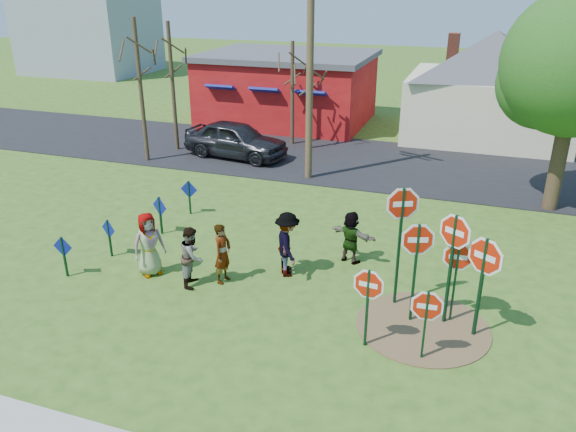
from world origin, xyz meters
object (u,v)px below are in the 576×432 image
at_px(stop_sign_a, 368,291).
at_px(stop_sign_c, 453,245).
at_px(person_b, 223,253).
at_px(suv, 236,139).
at_px(stop_sign_d, 457,263).
at_px(person_a, 149,244).
at_px(stop_sign_b, 402,217).
at_px(utility_pole, 310,60).

relative_size(stop_sign_a, stop_sign_c, 0.69).
relative_size(person_b, suv, 0.35).
bearing_deg(stop_sign_d, person_a, 177.03).
distance_m(stop_sign_b, suv, 13.91).
height_order(stop_sign_c, stop_sign_d, stop_sign_c).
bearing_deg(suv, person_a, -160.24).
height_order(stop_sign_b, person_b, stop_sign_b).
bearing_deg(person_b, suv, 29.53).
distance_m(stop_sign_b, person_a, 7.01).
distance_m(stop_sign_a, suv, 15.21).
bearing_deg(stop_sign_d, suv, 129.05).
distance_m(stop_sign_a, stop_sign_c, 2.36).
bearing_deg(person_b, utility_pole, 9.50).
bearing_deg(utility_pole, stop_sign_b, -60.05).
bearing_deg(utility_pole, suv, 157.14).
bearing_deg(utility_pole, stop_sign_a, -66.51).
xyz_separation_m(stop_sign_a, suv, (-8.73, 12.44, -0.55)).
distance_m(stop_sign_a, stop_sign_b, 2.29).
bearing_deg(stop_sign_d, stop_sign_b, 161.15).
xyz_separation_m(stop_sign_a, stop_sign_b, (0.35, 2.02, 1.02)).
height_order(person_a, suv, person_a).
height_order(stop_sign_a, stop_sign_b, stop_sign_b).
bearing_deg(stop_sign_b, stop_sign_d, -38.64).
height_order(person_b, suv, person_b).
xyz_separation_m(stop_sign_a, person_a, (-6.46, 1.35, -0.49)).
height_order(stop_sign_d, utility_pole, utility_pole).
xyz_separation_m(stop_sign_c, stop_sign_d, (0.14, 0.13, -0.52)).
height_order(stop_sign_d, person_a, stop_sign_d).
bearing_deg(stop_sign_b, suv, 106.03).
height_order(stop_sign_a, person_b, stop_sign_a).
bearing_deg(person_a, utility_pole, 25.53).
bearing_deg(stop_sign_a, suv, 131.77).
distance_m(stop_sign_c, utility_pole, 11.47).
height_order(person_a, person_b, person_a).
height_order(stop_sign_d, person_b, stop_sign_d).
xyz_separation_m(stop_sign_d, person_b, (-6.10, -0.05, -0.73)).
xyz_separation_m(suv, utility_pole, (4.07, -1.71, 3.96)).
distance_m(stop_sign_a, stop_sign_d, 2.45).
relative_size(person_a, person_b, 1.08).
height_order(stop_sign_b, utility_pole, utility_pole).
distance_m(person_a, person_b, 2.16).
relative_size(suv, utility_pole, 0.53).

